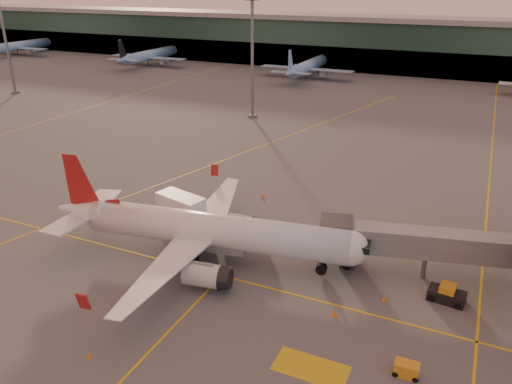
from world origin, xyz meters
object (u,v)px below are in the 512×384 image
at_px(main_airplane, 205,231).
at_px(gpu_cart, 406,370).
at_px(catering_truck, 182,211).
at_px(pushback_tug, 447,295).

height_order(main_airplane, gpu_cart, main_airplane).
distance_m(catering_truck, gpu_cart, 32.37).
bearing_deg(pushback_tug, main_airplane, -167.10).
distance_m(gpu_cart, pushback_tug, 11.95).
xyz_separation_m(main_airplane, catering_truck, (-5.99, 4.58, -0.81)).
distance_m(main_airplane, gpu_cart, 25.17).
relative_size(gpu_cart, pushback_tug, 0.56).
bearing_deg(main_airplane, gpu_cart, -30.22).
bearing_deg(gpu_cart, main_airplane, 157.18).
relative_size(main_airplane, catering_truck, 5.42).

